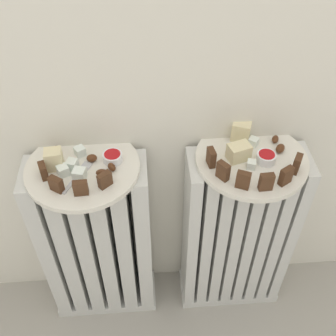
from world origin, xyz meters
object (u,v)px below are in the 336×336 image
radiator_left (98,245)px  jam_bowl_right (266,157)px  jam_bowl_left (113,157)px  plate_right (251,159)px  plate_left (83,168)px  radiator_right (236,236)px  fork (79,175)px

radiator_left → jam_bowl_right: 0.51m
jam_bowl_right → jam_bowl_left: bearing=175.3°
plate_right → jam_bowl_left: 0.31m
radiator_left → plate_left: plate_left is taller
jam_bowl_right → radiator_left: bearing=177.9°
plate_left → jam_bowl_left: size_ratio=5.79×
radiator_left → jam_bowl_right: (0.40, -0.01, 0.31)m
plate_right → jam_bowl_right: size_ratio=5.89×
radiator_right → jam_bowl_left: (-0.31, 0.01, 0.31)m
jam_bowl_right → fork: 0.41m
jam_bowl_left → fork: jam_bowl_left is taller
jam_bowl_right → fork: jam_bowl_right is taller
fork → plate_right: bearing=4.2°
plate_left → fork: size_ratio=2.66×
jam_bowl_left → jam_bowl_right: bearing=-4.7°
radiator_left → fork: fork is taller
plate_left → jam_bowl_left: 0.07m
plate_left → jam_bowl_left: jam_bowl_left is taller
fork → radiator_left: bearing=78.6°
plate_right → radiator_right: bearing=-135.0°
plate_right → jam_bowl_left: bearing=177.6°
jam_bowl_right → fork: (-0.41, -0.01, -0.01)m
radiator_left → fork: (-0.01, -0.03, 0.30)m
radiator_right → fork: fork is taller
plate_left → jam_bowl_right: jam_bowl_right is taller
radiator_right → plate_right: size_ratio=2.22×
plate_right → jam_bowl_right: bearing=-28.9°
radiator_left → plate_left: 0.29m
radiator_left → plate_right: size_ratio=2.22×
radiator_right → jam_bowl_left: jam_bowl_left is taller
radiator_left → jam_bowl_left: (0.07, 0.01, 0.31)m
jam_bowl_left → radiator_right: bearing=-2.4°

